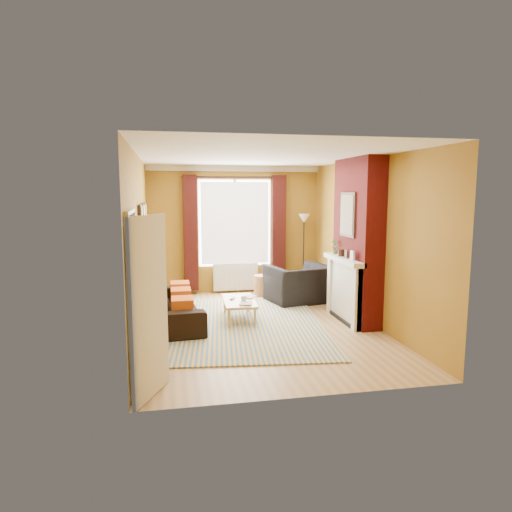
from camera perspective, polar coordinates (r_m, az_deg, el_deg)
name	(u,v)px	position (r m, az deg, el deg)	size (l,w,h in m)	color
ground	(259,326)	(7.76, 0.36, -8.69)	(5.50, 5.50, 0.00)	olive
room_walls	(291,242)	(7.90, 4.43, 1.80)	(3.82, 5.54, 2.83)	olive
striped_rug	(241,324)	(7.81, -1.85, -8.51)	(3.11, 4.03, 0.02)	#356794
sofa	(172,305)	(7.95, -10.40, -6.07)	(2.15, 0.84, 0.63)	black
armchair	(298,284)	(9.31, 5.30, -3.49)	(1.17, 1.02, 0.76)	black
coffee_table	(239,302)	(8.03, -2.13, -5.77)	(0.59, 1.10, 0.36)	tan
wicker_stool	(262,285)	(9.92, 0.74, -3.70)	(0.43, 0.43, 0.44)	#A47547
floor_lamp	(304,231)	(10.17, 6.00, 3.16)	(0.27, 0.27, 1.75)	black
book_a	(240,303)	(7.73, -2.06, -5.91)	(0.21, 0.28, 0.03)	#999999
book_b	(244,296)	(8.25, -1.50, -5.04)	(0.20, 0.27, 0.02)	#999999
mug	(244,299)	(7.84, -1.53, -5.45)	(0.11, 0.11, 0.10)	#999999
tv_remote	(232,299)	(8.07, -2.98, -5.35)	(0.11, 0.17, 0.02)	#262628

